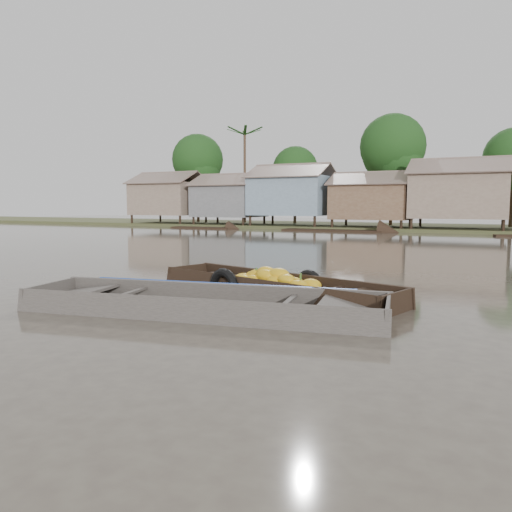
% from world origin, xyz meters
% --- Properties ---
extents(ground, '(120.00, 120.00, 0.00)m').
position_xyz_m(ground, '(0.00, 0.00, 0.00)').
color(ground, '#473F36').
rests_on(ground, ground).
extents(riverbank, '(120.00, 12.47, 10.22)m').
position_xyz_m(riverbank, '(3.03, 31.86, 3.07)').
color(riverbank, '#384723').
rests_on(riverbank, ground).
extents(banana_boat, '(6.25, 3.17, 0.88)m').
position_xyz_m(banana_boat, '(0.46, 0.51, 0.19)').
color(banana_boat, black).
rests_on(banana_boat, ground).
extents(viewer_boat, '(7.14, 2.95, 0.56)m').
position_xyz_m(viewer_boat, '(0.10, -1.73, 0.05)').
color(viewer_boat, '#3D3833').
rests_on(viewer_boat, ground).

